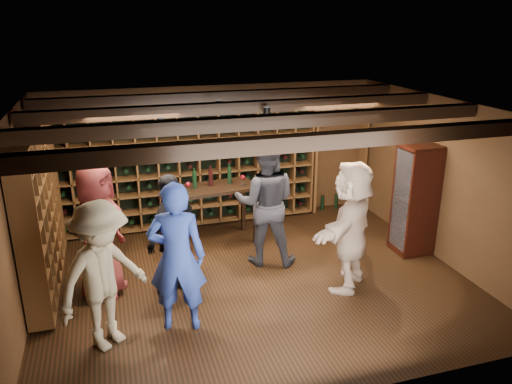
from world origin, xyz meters
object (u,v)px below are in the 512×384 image
object	(u,v)px
man_grey_suit	(266,203)
tasting_table	(215,194)
guest_khaki	(103,276)
display_cabinet	(415,202)
guest_beige	(351,226)
guest_woman_black	(173,235)
guest_red_floral	(99,231)
man_blue_shirt	(177,257)

from	to	relation	value
man_grey_suit	tasting_table	size ratio (longest dim) A/B	1.41
guest_khaki	tasting_table	xyz separation A→B (m)	(1.81, 2.39, -0.02)
display_cabinet	guest_beige	size ratio (longest dim) A/B	0.95
guest_beige	guest_woman_black	bearing A→B (deg)	-58.82
man_grey_suit	guest_red_floral	world-z (taller)	man_grey_suit
tasting_table	guest_beige	bearing A→B (deg)	-60.15
man_grey_suit	guest_beige	xyz separation A→B (m)	(0.89, -1.04, -0.06)
man_blue_shirt	guest_red_floral	distance (m)	1.40
tasting_table	guest_woman_black	bearing A→B (deg)	-128.61
guest_woman_black	guest_khaki	xyz separation A→B (m)	(-0.92, -0.95, 0.03)
guest_red_floral	guest_woman_black	world-z (taller)	guest_red_floral
man_grey_suit	tasting_table	bearing A→B (deg)	-37.24
tasting_table	guest_red_floral	bearing A→B (deg)	-153.90
guest_red_floral	guest_khaki	bearing A→B (deg)	-153.49
man_grey_suit	guest_woman_black	size ratio (longest dim) A/B	1.14
display_cabinet	guest_woman_black	size ratio (longest dim) A/B	1.02
display_cabinet	guest_khaki	world-z (taller)	guest_khaki
display_cabinet	man_grey_suit	distance (m)	2.40
display_cabinet	man_grey_suit	size ratio (longest dim) A/B	0.90
guest_beige	man_blue_shirt	bearing A→B (deg)	-38.99
display_cabinet	guest_khaki	size ratio (longest dim) A/B	0.99
guest_beige	tasting_table	size ratio (longest dim) A/B	1.33
man_blue_shirt	man_grey_suit	bearing A→B (deg)	-125.37
guest_red_floral	guest_khaki	distance (m)	1.20
guest_woman_black	guest_beige	size ratio (longest dim) A/B	0.93
man_grey_suit	guest_red_floral	size ratio (longest dim) A/B	1.05
tasting_table	guest_khaki	bearing A→B (deg)	-133.97
guest_woman_black	guest_red_floral	bearing A→B (deg)	-60.03
man_blue_shirt	guest_khaki	size ratio (longest dim) A/B	1.06
man_grey_suit	man_blue_shirt	bearing A→B (deg)	62.19
man_grey_suit	guest_red_floral	distance (m)	2.43
guest_red_floral	guest_beige	xyz separation A→B (m)	(3.31, -0.78, -0.01)
guest_woman_black	tasting_table	world-z (taller)	guest_woman_black
tasting_table	man_grey_suit	bearing A→B (deg)	-64.95
man_blue_shirt	guest_red_floral	bearing A→B (deg)	-37.64
display_cabinet	guest_woman_black	xyz separation A→B (m)	(-3.85, -0.18, 0.00)
display_cabinet	guest_khaki	distance (m)	4.90
display_cabinet	guest_red_floral	world-z (taller)	guest_red_floral
guest_beige	display_cabinet	bearing A→B (deg)	159.36
guest_beige	tasting_table	distance (m)	2.46
guest_khaki	man_blue_shirt	bearing A→B (deg)	-29.24
man_grey_suit	display_cabinet	bearing A→B (deg)	-167.10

